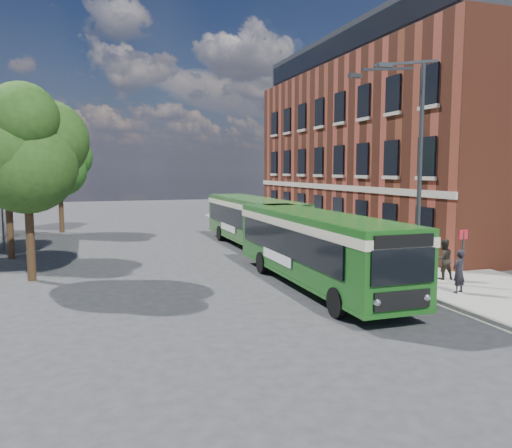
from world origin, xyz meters
name	(u,v)px	position (x,y,z in m)	size (l,w,h in m)	color
ground	(283,283)	(0.00, 0.00, 0.00)	(120.00, 120.00, 0.00)	#2C2C2E
pavement	(340,246)	(7.00, 8.00, 0.07)	(6.00, 48.00, 0.15)	gray
kerb_line	(295,250)	(3.95, 8.00, 0.01)	(0.12, 48.00, 0.01)	beige
brick_office	(402,139)	(14.00, 12.00, 6.97)	(12.10, 26.00, 14.20)	maroon
flagpole	(1,167)	(-12.45, 13.00, 4.94)	(0.95, 0.10, 9.00)	#373A3C
street_lamp	(412,169)	(4.84, -2.00, 4.79)	(2.96, 2.38, 9.00)	#373A3C
bus_stop_sign	(462,257)	(5.60, -4.20, 1.51)	(0.35, 0.08, 2.52)	#373A3C
bus_front	(315,242)	(1.00, -1.04, 1.83)	(2.66, 12.19, 3.02)	#195117
bus_rear	(253,217)	(1.89, 9.86, 1.83)	(2.71, 12.58, 3.02)	#2A5D21
pedestrian_a	(459,271)	(5.43, -4.24, 0.97)	(0.60, 0.40, 1.65)	black
pedestrian_b	(444,259)	(6.47, -2.10, 1.00)	(0.83, 0.65, 1.71)	black
tree_left	(27,149)	(-10.03, 3.83, 5.62)	(4.91, 4.67, 8.29)	#352013
tree_mid	(8,161)	(-11.66, 9.98, 5.24)	(4.57, 4.35, 7.72)	#352013
tree_right	(60,162)	(-9.64, 21.28, 5.33)	(4.65, 4.42, 7.85)	#352013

